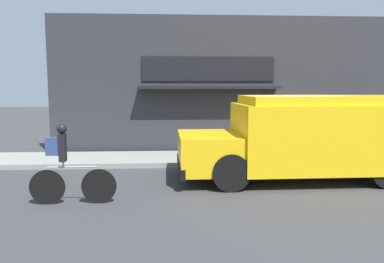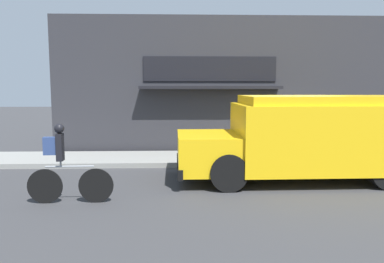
# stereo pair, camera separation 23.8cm
# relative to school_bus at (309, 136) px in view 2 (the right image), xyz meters

# --- Properties ---
(ground_plane) EXTENTS (70.00, 70.00, 0.00)m
(ground_plane) POSITION_rel_school_bus_xyz_m (-0.08, 1.54, -1.12)
(ground_plane) COLOR #38383A
(sidewalk) EXTENTS (28.00, 2.13, 0.15)m
(sidewalk) POSITION_rel_school_bus_xyz_m (-0.08, 2.60, -1.05)
(sidewalk) COLOR gray
(sidewalk) RESTS_ON ground_plane
(storefront) EXTENTS (15.25, 0.80, 4.82)m
(storefront) POSITION_rel_school_bus_xyz_m (-0.16, 3.93, 1.30)
(storefront) COLOR #2D2D33
(storefront) RESTS_ON ground_plane
(school_bus) EXTENTS (6.03, 2.74, 2.14)m
(school_bus) POSITION_rel_school_bus_xyz_m (0.00, 0.00, 0.00)
(school_bus) COLOR yellow
(school_bus) RESTS_ON ground_plane
(cyclist) EXTENTS (1.74, 0.20, 1.64)m
(cyclist) POSITION_rel_school_bus_xyz_m (-5.63, -1.73, -0.35)
(cyclist) COLOR black
(cyclist) RESTS_ON ground_plane
(trash_bin) EXTENTS (0.46, 0.46, 0.85)m
(trash_bin) POSITION_rel_school_bus_xyz_m (-0.27, 3.23, -0.55)
(trash_bin) COLOR slate
(trash_bin) RESTS_ON sidewalk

